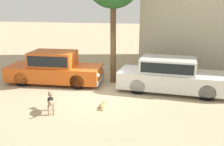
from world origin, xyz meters
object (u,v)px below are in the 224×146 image
at_px(parked_sedan_nearest, 54,68).
at_px(stray_dog_spotted, 51,100).
at_px(parked_sedan_second, 171,75).
at_px(stray_cat, 102,105).

height_order(parked_sedan_nearest, stray_dog_spotted, parked_sedan_nearest).
height_order(parked_sedan_second, stray_cat, parked_sedan_second).
bearing_deg(stray_dog_spotted, parked_sedan_nearest, -2.94).
xyz_separation_m(parked_sedan_second, stray_cat, (-2.46, -2.34, -0.67)).
bearing_deg(parked_sedan_second, stray_cat, -133.02).
distance_m(parked_sedan_nearest, stray_dog_spotted, 3.48).
relative_size(parked_sedan_nearest, parked_sedan_second, 0.97).
distance_m(stray_dog_spotted, stray_cat, 1.88).
xyz_separation_m(stray_dog_spotted, stray_cat, (1.65, 0.81, -0.38)).
xyz_separation_m(parked_sedan_nearest, stray_cat, (2.97, -2.39, -0.68)).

